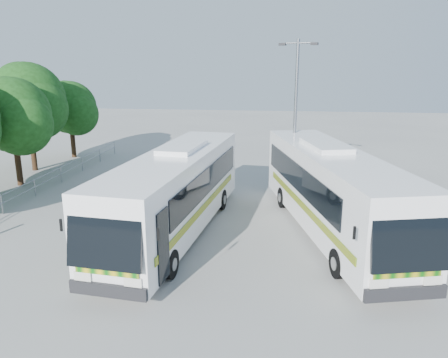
# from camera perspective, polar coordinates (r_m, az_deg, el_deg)

# --- Properties ---
(ground) EXTENTS (100.00, 100.00, 0.00)m
(ground) POSITION_cam_1_polar(r_m,az_deg,el_deg) (20.45, -2.88, -5.80)
(ground) COLOR #9F9F9A
(ground) RESTS_ON ground
(kerb_divider) EXTENTS (0.40, 16.00, 0.15)m
(kerb_divider) POSITION_cam_1_polar(r_m,az_deg,el_deg) (22.75, -7.71, -3.54)
(kerb_divider) COLOR #B2B2AD
(kerb_divider) RESTS_ON ground
(railing) EXTENTS (0.06, 22.00, 1.00)m
(railing) POSITION_cam_1_polar(r_m,az_deg,el_deg) (27.28, -22.46, 0.01)
(railing) COLOR gray
(railing) RESTS_ON ground
(tree_far_c) EXTENTS (4.97, 4.69, 6.49)m
(tree_far_c) POSITION_cam_1_polar(r_m,az_deg,el_deg) (28.70, -25.80, 7.52)
(tree_far_c) COLOR #382314
(tree_far_c) RESTS_ON ground
(tree_far_d) EXTENTS (5.62, 5.30, 7.33)m
(tree_far_d) POSITION_cam_1_polar(r_m,az_deg,el_deg) (32.40, -24.17, 9.38)
(tree_far_d) COLOR #382314
(tree_far_d) RESTS_ON ground
(tree_far_e) EXTENTS (4.54, 4.28, 5.92)m
(tree_far_e) POSITION_cam_1_polar(r_m,az_deg,el_deg) (36.08, -19.38, 8.78)
(tree_far_e) COLOR #382314
(tree_far_e) RESTS_ON ground
(coach_main) EXTENTS (3.85, 12.87, 3.52)m
(coach_main) POSITION_cam_1_polar(r_m,az_deg,el_deg) (18.83, -6.36, -1.52)
(coach_main) COLOR white
(coach_main) RESTS_ON ground
(coach_adjacent) EXTENTS (5.68, 13.15, 3.59)m
(coach_adjacent) POSITION_cam_1_polar(r_m,az_deg,el_deg) (19.32, 13.92, -1.34)
(coach_adjacent) COLOR white
(coach_adjacent) RESTS_ON ground
(lamppost) EXTENTS (2.01, 0.82, 8.43)m
(lamppost) POSITION_cam_1_polar(r_m,az_deg,el_deg) (23.82, 9.29, 8.52)
(lamppost) COLOR gray
(lamppost) RESTS_ON ground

